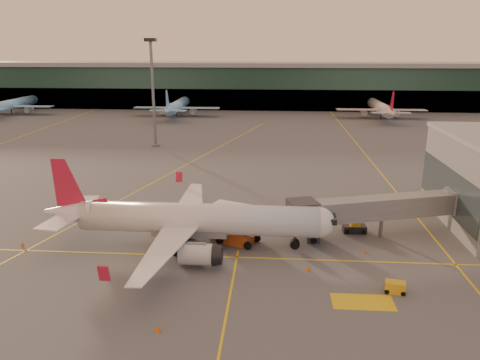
# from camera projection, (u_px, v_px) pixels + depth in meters

# --- Properties ---
(ground) EXTENTS (600.00, 600.00, 0.00)m
(ground) POSITION_uv_depth(u_px,v_px,m) (187.00, 276.00, 50.50)
(ground) COLOR #4C4F54
(ground) RESTS_ON ground
(taxi_markings) EXTENTS (100.12, 173.00, 0.01)m
(taxi_markings) POSITION_uv_depth(u_px,v_px,m) (192.00, 170.00, 93.65)
(taxi_markings) COLOR yellow
(taxi_markings) RESTS_ON ground
(terminal) EXTENTS (400.00, 20.00, 17.60)m
(terminal) POSITION_uv_depth(u_px,v_px,m) (252.00, 85.00, 183.92)
(terminal) COLOR #19382D
(terminal) RESTS_ON ground
(mast_west_near) EXTENTS (2.40, 2.40, 25.60)m
(mast_west_near) POSITION_uv_depth(u_px,v_px,m) (153.00, 85.00, 111.03)
(mast_west_near) COLOR slate
(mast_west_near) RESTS_ON ground
(distant_aircraft_row) EXTENTS (225.00, 34.00, 13.00)m
(distant_aircraft_row) POSITION_uv_depth(u_px,v_px,m) (99.00, 115.00, 167.38)
(distant_aircraft_row) COLOR #8DCAED
(distant_aircraft_row) RESTS_ON ground
(main_airplane) EXTENTS (35.95, 32.30, 10.87)m
(main_airplane) POSITION_uv_depth(u_px,v_px,m) (189.00, 220.00, 56.95)
(main_airplane) COLOR silver
(main_airplane) RESTS_ON ground
(jet_bridge) EXTENTS (25.53, 10.36, 5.53)m
(jet_bridge) POSITION_uv_depth(u_px,v_px,m) (392.00, 208.00, 60.33)
(jet_bridge) COLOR slate
(jet_bridge) RESTS_ON ground
(catering_truck) EXTENTS (6.80, 4.95, 4.85)m
(catering_truck) POSITION_uv_depth(u_px,v_px,m) (237.00, 222.00, 58.40)
(catering_truck) COLOR #B04719
(catering_truck) RESTS_ON ground
(gpu_cart) EXTENTS (2.18, 1.54, 1.17)m
(gpu_cart) POSITION_uv_depth(u_px,v_px,m) (395.00, 287.00, 47.00)
(gpu_cart) COLOR gold
(gpu_cart) RESTS_ON ground
(pushback_tug) EXTENTS (3.10, 1.80, 1.55)m
(pushback_tug) POSITION_uv_depth(u_px,v_px,m) (354.00, 228.00, 62.19)
(pushback_tug) COLOR black
(pushback_tug) RESTS_ON ground
(cone_nose) EXTENTS (0.39, 0.39, 0.50)m
(cone_nose) POSITION_uv_depth(u_px,v_px,m) (364.00, 250.00, 56.27)
(cone_nose) COLOR #DD580B
(cone_nose) RESTS_ON ground
(cone_tail) EXTENTS (0.40, 0.40, 0.50)m
(cone_tail) POSITION_uv_depth(u_px,v_px,m) (22.00, 244.00, 58.08)
(cone_tail) COLOR #DD580B
(cone_tail) RESTS_ON ground
(cone_wing_right) EXTENTS (0.49, 0.49, 0.62)m
(cone_wing_right) POSITION_uv_depth(u_px,v_px,m) (158.00, 329.00, 40.57)
(cone_wing_right) COLOR #DD580B
(cone_wing_right) RESTS_ON ground
(cone_wing_left) EXTENTS (0.42, 0.42, 0.53)m
(cone_wing_left) POSITION_uv_depth(u_px,v_px,m) (195.00, 201.00, 74.18)
(cone_wing_left) COLOR #DD580B
(cone_wing_left) RESTS_ON ground
(cone_fwd) EXTENTS (0.49, 0.49, 0.63)m
(cone_fwd) POSITION_uv_depth(u_px,v_px,m) (308.00, 268.00, 51.65)
(cone_fwd) COLOR #DD580B
(cone_fwd) RESTS_ON ground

